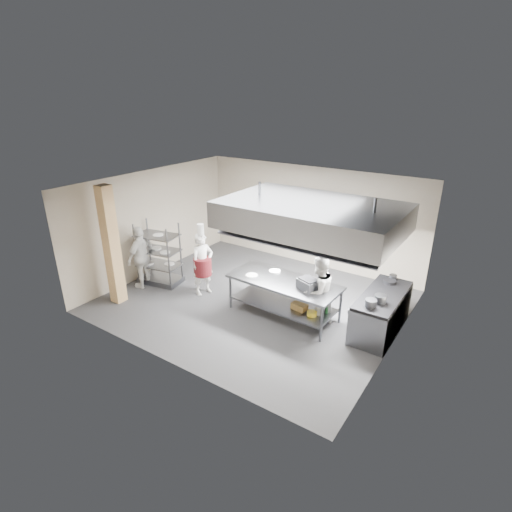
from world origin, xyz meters
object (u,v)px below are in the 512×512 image
Objects in this scene: island at (283,298)px; pass_rack at (159,254)px; chef_plating at (142,257)px; stockpot at (380,299)px; chef_line at (318,291)px; chef_head at (203,264)px; cooking_range at (381,313)px; griddle at (308,284)px.

pass_rack is at bearing -172.26° from island.
chef_plating is 6.91× the size of stockpot.
chef_line is 6.71× the size of stockpot.
cooking_range is at bearing -60.82° from chef_head.
chef_plating reaches higher than chef_head.
pass_rack is at bearing -174.15° from stockpot.
chef_head is 0.97× the size of chef_plating.
island is 10.65× the size of stockpot.
pass_rack reaches higher than chef_head.
chef_head is at bearing -3.37° from pass_rack.
pass_rack is 0.86× the size of cooking_range.
chef_line is (3.17, 0.28, 0.00)m from chef_head.
chef_plating is (-3.96, -0.80, 0.40)m from island.
pass_rack is at bearing -154.27° from griddle.
chef_head reaches higher than island.
griddle is (0.65, -0.05, 0.56)m from island.
chef_head reaches higher than stockpot.
griddle is (4.61, 0.75, 0.16)m from chef_plating.
chef_line reaches higher than cooking_range.
stockpot is at bearing 93.79° from chef_plating.
chef_plating is at bearing -125.69° from pass_rack.
chef_line is at bearing 7.86° from island.
island is 1.59× the size of chef_head.
stockpot is (1.34, 0.15, 0.15)m from chef_line.
chef_plating is at bearing 128.75° from chef_head.
island is 2.36m from chef_head.
griddle is at bearing -34.35° from chef_line.
island is 1.54× the size of chef_plating.
pass_rack is 1.04× the size of chef_line.
island is at bearing -173.92° from stockpot.
cooking_range is 1.20× the size of chef_line.
chef_head is (1.43, 0.18, -0.03)m from pass_rack.
pass_rack is 1.04× the size of chef_head.
chef_head is 3.73× the size of griddle.
pass_rack is 1.45m from chef_head.
chef_line reaches higher than chef_head.
stockpot is at bearing 31.94° from griddle.
pass_rack reaches higher than island.
chef_head is (-2.32, -0.19, 0.38)m from island.
chef_head is 1.74m from chef_plating.
chef_line reaches higher than griddle.
pass_rack is 6.95× the size of stockpot.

